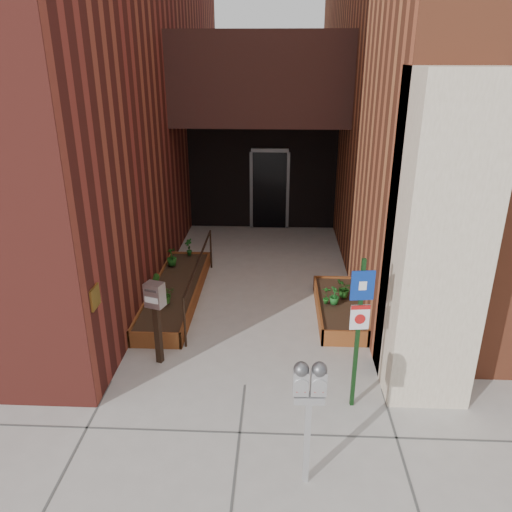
# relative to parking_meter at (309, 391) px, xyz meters

# --- Properties ---
(ground) EXTENTS (80.00, 80.00, 0.00)m
(ground) POSITION_rel_parking_meter_xyz_m (-0.81, 1.73, -1.23)
(ground) COLOR #9E9991
(ground) RESTS_ON ground
(architecture) EXTENTS (20.00, 14.60, 10.00)m
(architecture) POSITION_rel_parking_meter_xyz_m (-0.99, 8.62, 3.75)
(architecture) COLOR maroon
(architecture) RESTS_ON ground
(planter_left) EXTENTS (0.90, 3.60, 0.30)m
(planter_left) POSITION_rel_parking_meter_xyz_m (-2.36, 4.43, -1.10)
(planter_left) COLOR brown
(planter_left) RESTS_ON ground
(planter_right) EXTENTS (0.80, 2.20, 0.30)m
(planter_right) POSITION_rel_parking_meter_xyz_m (0.79, 3.93, -1.10)
(planter_right) COLOR brown
(planter_right) RESTS_ON ground
(handrail) EXTENTS (0.04, 3.34, 0.90)m
(handrail) POSITION_rel_parking_meter_xyz_m (-1.86, 4.38, -0.48)
(handrail) COLOR black
(handrail) RESTS_ON ground
(parking_meter) EXTENTS (0.36, 0.17, 1.59)m
(parking_meter) POSITION_rel_parking_meter_xyz_m (0.00, 0.00, 0.00)
(parking_meter) COLOR #B3B3B5
(parking_meter) RESTS_ON ground
(sign_post) EXTENTS (0.30, 0.09, 2.20)m
(sign_post) POSITION_rel_parking_meter_xyz_m (0.71, 1.34, 0.12)
(sign_post) COLOR black
(sign_post) RESTS_ON ground
(payment_dropbox) EXTENTS (0.32, 0.28, 1.37)m
(payment_dropbox) POSITION_rel_parking_meter_xyz_m (-2.19, 2.27, -0.24)
(payment_dropbox) COLOR black
(payment_dropbox) RESTS_ON ground
(shrub_left_a) EXTENTS (0.40, 0.40, 0.34)m
(shrub_left_a) POSITION_rel_parking_meter_xyz_m (-2.37, 3.70, -0.76)
(shrub_left_a) COLOR #295F1B
(shrub_left_a) RESTS_ON planter_left
(shrub_left_b) EXTENTS (0.27, 0.27, 0.38)m
(shrub_left_b) POSITION_rel_parking_meter_xyz_m (-2.66, 4.10, -0.74)
(shrub_left_b) COLOR #255A19
(shrub_left_b) RESTS_ON planter_left
(shrub_left_c) EXTENTS (0.31, 0.31, 0.40)m
(shrub_left_c) POSITION_rel_parking_meter_xyz_m (-2.62, 5.44, -0.73)
(shrub_left_c) COLOR #195117
(shrub_left_c) RESTS_ON planter_left
(shrub_left_d) EXTENTS (0.29, 0.29, 0.39)m
(shrub_left_d) POSITION_rel_parking_meter_xyz_m (-2.36, 6.03, -0.74)
(shrub_left_d) COLOR #16501A
(shrub_left_d) RESTS_ON planter_left
(shrub_right_a) EXTENTS (0.22, 0.22, 0.33)m
(shrub_right_a) POSITION_rel_parking_meter_xyz_m (0.68, 3.80, -0.76)
(shrub_right_a) COLOR #1A5D20
(shrub_right_a) RESTS_ON planter_right
(shrub_right_b) EXTENTS (0.22, 0.22, 0.35)m
(shrub_right_b) POSITION_rel_parking_meter_xyz_m (0.54, 3.80, -0.76)
(shrub_right_b) COLOR #195919
(shrub_right_b) RESTS_ON planter_right
(shrub_right_c) EXTENTS (0.37, 0.37, 0.34)m
(shrub_right_c) POSITION_rel_parking_meter_xyz_m (0.89, 4.07, -0.76)
(shrub_right_c) COLOR #1A4F16
(shrub_right_c) RESTS_ON planter_right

